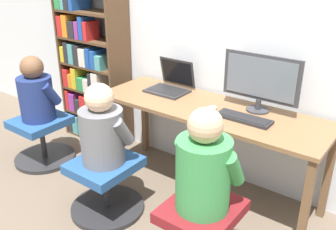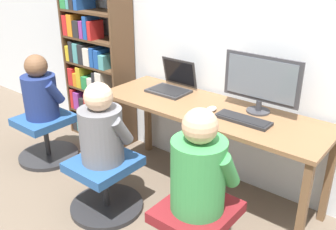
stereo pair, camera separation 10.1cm
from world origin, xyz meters
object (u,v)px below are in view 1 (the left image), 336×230
(desktop_monitor, at_px, (261,81))
(office_chair_right, at_px, (106,185))
(bookshelf, at_px, (88,69))
(person_at_laptop, at_px, (102,130))
(person_at_monitor, at_px, (204,167))
(laptop, at_px, (170,85))
(person_near_shelf, at_px, (36,93))
(keyboard, at_px, (244,118))
(office_chair_side, at_px, (43,138))

(desktop_monitor, bearing_deg, office_chair_right, -134.86)
(bookshelf, bearing_deg, person_at_laptop, -38.07)
(person_at_monitor, height_order, person_at_laptop, person_at_monitor)
(laptop, height_order, person_near_shelf, person_near_shelf)
(keyboard, xyz_separation_m, person_at_laptop, (-0.80, -0.59, -0.09))
(person_at_monitor, relative_size, bookshelf, 0.40)
(office_chair_right, relative_size, office_chair_side, 1.00)
(office_chair_right, bearing_deg, keyboard, 36.80)
(desktop_monitor, height_order, office_chair_right, desktop_monitor)
(desktop_monitor, relative_size, keyboard, 1.47)
(office_chair_right, distance_m, person_at_laptop, 0.46)
(office_chair_side, bearing_deg, office_chair_right, -10.20)
(keyboard, height_order, person_near_shelf, person_near_shelf)
(desktop_monitor, height_order, person_at_monitor, desktop_monitor)
(laptop, distance_m, keyboard, 0.79)
(person_at_laptop, xyz_separation_m, office_chair_side, (-1.03, 0.18, -0.46))
(person_at_laptop, xyz_separation_m, person_near_shelf, (-1.03, 0.18, -0.00))
(desktop_monitor, distance_m, person_near_shelf, 1.96)
(bookshelf, bearing_deg, keyboard, -6.67)
(bookshelf, height_order, office_chair_side, bookshelf)
(person_at_monitor, relative_size, person_at_laptop, 1.07)
(office_chair_right, xyz_separation_m, person_at_laptop, (0.00, 0.00, 0.46))
(desktop_monitor, distance_m, person_at_monitor, 0.88)
(bookshelf, bearing_deg, desktop_monitor, -0.05)
(office_chair_right, bearing_deg, bookshelf, 141.80)
(laptop, xyz_separation_m, office_chair_side, (-1.06, -0.59, -0.59))
(person_at_monitor, bearing_deg, laptop, 136.01)
(laptop, relative_size, office_chair_right, 0.59)
(desktop_monitor, relative_size, bookshelf, 0.36)
(laptop, bearing_deg, person_at_laptop, -92.32)
(office_chair_side, bearing_deg, laptop, 29.13)
(keyboard, bearing_deg, office_chair_side, -167.29)
(person_near_shelf, bearing_deg, laptop, 28.98)
(person_at_monitor, distance_m, office_chair_side, 1.96)
(desktop_monitor, xyz_separation_m, office_chair_right, (-0.81, -0.81, -0.77))
(desktop_monitor, xyz_separation_m, office_chair_side, (-1.83, -0.62, -0.77))
(bookshelf, distance_m, person_near_shelf, 0.63)
(desktop_monitor, xyz_separation_m, person_near_shelf, (-1.83, -0.62, -0.31))
(laptop, bearing_deg, person_near_shelf, -151.02)
(keyboard, bearing_deg, person_at_laptop, -143.37)
(person_at_monitor, distance_m, person_at_laptop, 0.86)
(laptop, xyz_separation_m, person_at_monitor, (0.83, -0.80, -0.11))
(laptop, height_order, office_chair_right, laptop)
(desktop_monitor, bearing_deg, bookshelf, 179.95)
(person_at_laptop, bearing_deg, bookshelf, 141.93)
(person_at_laptop, bearing_deg, person_near_shelf, 169.81)
(office_chair_right, xyz_separation_m, person_near_shelf, (-1.03, 0.19, 0.46))
(person_at_laptop, bearing_deg, person_at_monitor, -1.63)
(desktop_monitor, relative_size, office_chair_side, 1.02)
(keyboard, xyz_separation_m, office_chair_side, (-1.83, -0.41, -0.55))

